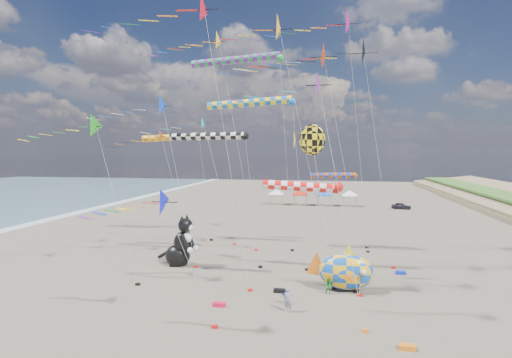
{
  "coord_description": "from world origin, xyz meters",
  "views": [
    {
      "loc": [
        5.13,
        -22.59,
        11.22
      ],
      "look_at": [
        -1.35,
        12.0,
        8.76
      ],
      "focal_mm": 28.0,
      "sensor_mm": 36.0,
      "label": 1
    }
  ],
  "objects_px": {
    "fish_inflatable": "(345,272)",
    "child_green": "(329,286)",
    "child_blue": "(286,297)",
    "person_adult": "(288,300)",
    "cat_inflatable": "(180,240)",
    "parked_car": "(401,206)"
  },
  "relations": [
    {
      "from": "fish_inflatable",
      "to": "child_green",
      "type": "bearing_deg",
      "value": -144.28
    },
    {
      "from": "child_blue",
      "to": "child_green",
      "type": "bearing_deg",
      "value": 13.15
    },
    {
      "from": "person_adult",
      "to": "child_blue",
      "type": "xyz_separation_m",
      "value": [
        -0.34,
        1.37,
        -0.31
      ]
    },
    {
      "from": "fish_inflatable",
      "to": "child_blue",
      "type": "height_order",
      "value": "fish_inflatable"
    },
    {
      "from": "cat_inflatable",
      "to": "fish_inflatable",
      "type": "xyz_separation_m",
      "value": [
        15.67,
        -4.42,
        -0.94
      ]
    },
    {
      "from": "fish_inflatable",
      "to": "parked_car",
      "type": "bearing_deg",
      "value": 75.78
    },
    {
      "from": "fish_inflatable",
      "to": "person_adult",
      "type": "xyz_separation_m",
      "value": [
        -4.06,
        -4.95,
        -0.74
      ]
    },
    {
      "from": "fish_inflatable",
      "to": "parked_car",
      "type": "height_order",
      "value": "fish_inflatable"
    },
    {
      "from": "cat_inflatable",
      "to": "child_blue",
      "type": "bearing_deg",
      "value": -21.68
    },
    {
      "from": "fish_inflatable",
      "to": "child_blue",
      "type": "bearing_deg",
      "value": -140.88
    },
    {
      "from": "cat_inflatable",
      "to": "fish_inflatable",
      "type": "height_order",
      "value": "cat_inflatable"
    },
    {
      "from": "child_green",
      "to": "parked_car",
      "type": "relative_size",
      "value": 0.34
    },
    {
      "from": "cat_inflatable",
      "to": "parked_car",
      "type": "bearing_deg",
      "value": 71.34
    },
    {
      "from": "fish_inflatable",
      "to": "child_blue",
      "type": "xyz_separation_m",
      "value": [
        -4.41,
        -3.58,
        -1.05
      ]
    },
    {
      "from": "person_adult",
      "to": "parked_car",
      "type": "distance_m",
      "value": 55.91
    },
    {
      "from": "person_adult",
      "to": "child_green",
      "type": "height_order",
      "value": "person_adult"
    },
    {
      "from": "fish_inflatable",
      "to": "person_adult",
      "type": "distance_m",
      "value": 6.45
    },
    {
      "from": "cat_inflatable",
      "to": "person_adult",
      "type": "bearing_deg",
      "value": -25.21
    },
    {
      "from": "parked_car",
      "to": "child_blue",
      "type": "bearing_deg",
      "value": 173.03
    },
    {
      "from": "cat_inflatable",
      "to": "fish_inflatable",
      "type": "bearing_deg",
      "value": -2.03
    },
    {
      "from": "fish_inflatable",
      "to": "parked_car",
      "type": "xyz_separation_m",
      "value": [
        12.29,
        48.51,
        -0.97
      ]
    },
    {
      "from": "parked_car",
      "to": "fish_inflatable",
      "type": "bearing_deg",
      "value": 176.58
    }
  ]
}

